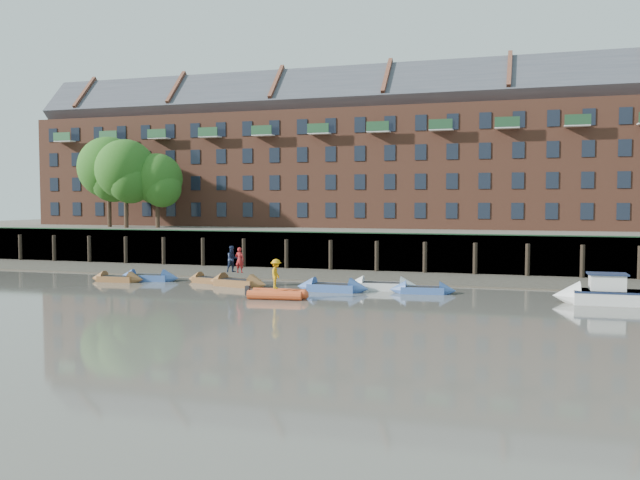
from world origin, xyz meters
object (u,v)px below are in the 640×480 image
at_px(rowboat_4, 332,288).
at_px(motor_launch, 597,294).
at_px(rowboat_6, 423,290).
at_px(rowboat_1, 148,278).
at_px(rib_tender, 279,294).
at_px(rowboat_3, 237,283).
at_px(person_rower_a, 240,260).
at_px(person_rower_b, 232,259).
at_px(rowboat_5, 382,286).
at_px(rowboat_2, 212,280).
at_px(person_rib_crew, 276,274).
at_px(rowboat_0, 117,279).

bearing_deg(rowboat_4, motor_launch, -1.58).
xyz_separation_m(rowboat_6, motor_launch, (10.28, -1.41, 0.37)).
distance_m(rowboat_1, rowboat_4, 14.74).
bearing_deg(rowboat_1, rib_tender, -35.34).
distance_m(rowboat_1, rowboat_3, 7.64).
relative_size(rowboat_4, rib_tender, 1.32).
bearing_deg(rowboat_3, person_rower_a, 42.66).
xyz_separation_m(rowboat_6, person_rower_b, (-13.33, 0.01, 1.65)).
distance_m(rowboat_3, rowboat_5, 10.09).
xyz_separation_m(rowboat_2, motor_launch, (25.70, -2.33, 0.37)).
xyz_separation_m(rib_tender, person_rower_a, (-4.74, 4.77, 1.56)).
relative_size(rowboat_5, person_rower_b, 2.74).
distance_m(rowboat_2, person_rower_b, 2.81).
bearing_deg(person_rib_crew, rib_tender, -109.51).
distance_m(rowboat_0, rowboat_5, 19.58).
bearing_deg(rib_tender, rowboat_1, 149.95).
xyz_separation_m(rowboat_0, rowboat_2, (6.98, 1.34, -0.00)).
bearing_deg(rowboat_0, rowboat_3, -1.55).
distance_m(rowboat_4, person_rower_a, 7.13).
height_order(rowboat_3, person_rower_a, person_rower_a).
bearing_deg(rowboat_0, rowboat_5, 0.96).
bearing_deg(rowboat_2, rowboat_5, 9.93).
height_order(rowboat_5, rib_tender, rowboat_5).
bearing_deg(person_rower_b, rowboat_6, -47.05).
height_order(rowboat_0, rowboat_6, rowboat_6).
xyz_separation_m(rowboat_5, person_rower_b, (-10.48, -0.88, 1.61)).
relative_size(rowboat_0, rowboat_6, 0.98).
bearing_deg(person_rib_crew, motor_launch, -89.12).
xyz_separation_m(rowboat_2, person_rib_crew, (7.20, -5.76, 1.29)).
bearing_deg(rowboat_2, person_rib_crew, -28.55).
bearing_deg(rowboat_6, person_rower_a, 174.24).
relative_size(rowboat_2, rib_tender, 1.15).
xyz_separation_m(rowboat_6, person_rib_crew, (-8.21, -4.84, 1.28)).
distance_m(rowboat_2, rowboat_4, 9.76).
bearing_deg(rib_tender, rowboat_3, 130.34).
height_order(rowboat_1, rowboat_2, rowboat_1).
xyz_separation_m(rowboat_3, rowboat_5, (10.03, 1.09, 0.01)).
distance_m(rowboat_3, person_rib_crew, 6.70).
bearing_deg(rowboat_3, rowboat_6, 12.58).
relative_size(rowboat_6, person_rower_b, 2.35).
xyz_separation_m(rowboat_1, rowboat_6, (20.48, -0.70, -0.02)).
height_order(rowboat_2, motor_launch, motor_launch).
bearing_deg(person_rib_crew, person_rower_b, 36.94).
distance_m(rowboat_6, person_rower_b, 13.43).
xyz_separation_m(rowboat_4, person_rib_crew, (-2.40, -4.04, 1.25)).
bearing_deg(rib_tender, person_rower_a, 128.85).
bearing_deg(rowboat_5, person_rib_crew, -138.00).
height_order(rowboat_6, person_rower_b, person_rower_b).
distance_m(rowboat_1, person_rower_b, 7.36).
xyz_separation_m(rowboat_1, person_rower_a, (7.75, -0.81, 1.59)).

